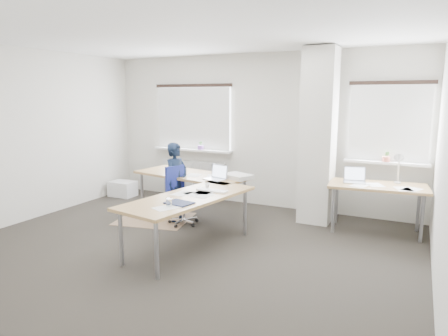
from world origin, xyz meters
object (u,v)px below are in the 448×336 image
at_px(task_chair, 182,208).
at_px(person, 176,182).
at_px(desk_side, 377,188).
at_px(desk_main, 193,186).

relative_size(task_chair, person, 0.72).
relative_size(desk_side, task_chair, 1.58).
xyz_separation_m(desk_side, task_chair, (-2.84, -0.95, -0.43)).
height_order(desk_side, task_chair, desk_side).
bearing_deg(task_chair, desk_side, 37.43).
bearing_deg(desk_side, desk_main, -160.83).
height_order(desk_main, person, person).
bearing_deg(desk_main, task_chair, 158.41).
bearing_deg(person, task_chair, -117.48).
height_order(desk_side, person, person).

